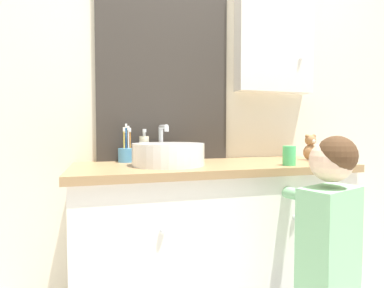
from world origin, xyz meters
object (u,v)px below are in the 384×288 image
at_px(toothbrush_holder, 126,153).
at_px(teddy_bear, 310,148).
at_px(soap_dispenser, 144,148).
at_px(child_figure, 328,250).
at_px(drinking_cup, 289,156).
at_px(sink_basin, 168,154).

height_order(toothbrush_holder, teddy_bear, toothbrush_holder).
bearing_deg(soap_dispenser, child_figure, -49.35).
distance_m(soap_dispenser, teddy_bear, 0.91).
bearing_deg(teddy_bear, toothbrush_holder, 169.75).
relative_size(child_figure, drinking_cup, 10.30).
distance_m(child_figure, drinking_cup, 0.45).
relative_size(soap_dispenser, teddy_bear, 1.20).
distance_m(soap_dispenser, child_figure, 0.96).
relative_size(soap_dispenser, drinking_cup, 1.87).
height_order(sink_basin, child_figure, sink_basin).
xyz_separation_m(teddy_bear, drinking_cup, (-0.26, -0.19, -0.02)).
relative_size(sink_basin, teddy_bear, 2.70).
distance_m(sink_basin, soap_dispenser, 0.22).
distance_m(sink_basin, drinking_cup, 0.56).
bearing_deg(teddy_bear, sink_basin, -178.70).
xyz_separation_m(sink_basin, drinking_cup, (0.54, -0.17, -0.01)).
relative_size(toothbrush_holder, drinking_cup, 2.17).
xyz_separation_m(sink_basin, toothbrush_holder, (-0.18, 0.20, -0.01)).
xyz_separation_m(soap_dispenser, teddy_bear, (0.89, -0.18, -0.00)).
relative_size(toothbrush_holder, child_figure, 0.21).
distance_m(soap_dispenser, drinking_cup, 0.73).
bearing_deg(child_figure, drinking_cup, 82.31).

